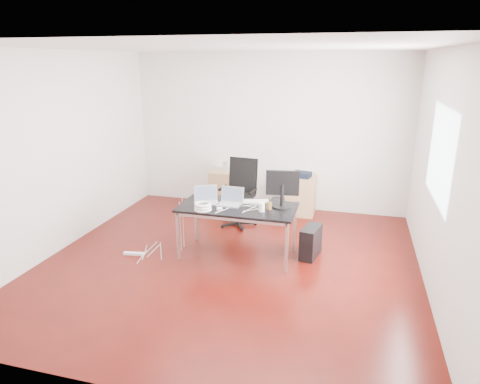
% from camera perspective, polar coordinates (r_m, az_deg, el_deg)
% --- Properties ---
extents(room_shell, '(5.00, 5.00, 5.00)m').
position_cam_1_polar(room_shell, '(5.45, -1.14, 3.89)').
color(room_shell, '#3D0A06').
rests_on(room_shell, ground).
extents(desk, '(1.60, 0.80, 0.73)m').
position_cam_1_polar(desk, '(5.90, -0.32, -2.40)').
color(desk, black).
rests_on(desk, ground).
extents(office_chair, '(0.53, 0.55, 1.08)m').
position_cam_1_polar(office_chair, '(7.10, -0.05, 0.42)').
color(office_chair, black).
rests_on(office_chair, ground).
extents(filing_cabinet_left, '(0.50, 0.50, 0.70)m').
position_cam_1_polar(filing_cabinet_left, '(8.00, -1.99, 0.42)').
color(filing_cabinet_left, '#A57E52').
rests_on(filing_cabinet_left, ground).
extents(filing_cabinet_right, '(0.50, 0.50, 0.70)m').
position_cam_1_polar(filing_cabinet_right, '(7.71, 8.12, -0.38)').
color(filing_cabinet_right, '#A57E52').
rests_on(filing_cabinet_right, ground).
extents(pc_tower, '(0.28, 0.48, 0.44)m').
position_cam_1_polar(pc_tower, '(6.10, 9.41, -6.59)').
color(pc_tower, black).
rests_on(pc_tower, ground).
extents(wastebasket, '(0.29, 0.29, 0.28)m').
position_cam_1_polar(wastebasket, '(7.73, 5.08, -1.87)').
color(wastebasket, black).
rests_on(wastebasket, ground).
extents(power_strip, '(0.31, 0.10, 0.04)m').
position_cam_1_polar(power_strip, '(6.33, -13.96, -7.98)').
color(power_strip, white).
rests_on(power_strip, ground).
extents(laptop_left, '(0.41, 0.38, 0.23)m').
position_cam_1_polar(laptop_left, '(6.03, -4.54, -0.94)').
color(laptop_left, silver).
rests_on(laptop_left, desk).
extents(laptop_right, '(0.35, 0.27, 0.23)m').
position_cam_1_polar(laptop_right, '(5.94, -1.27, -1.15)').
color(laptop_right, silver).
rests_on(laptop_right, desk).
extents(monitor, '(0.45, 0.26, 0.51)m').
position_cam_1_polar(monitor, '(5.80, 5.68, 0.68)').
color(monitor, black).
rests_on(monitor, desk).
extents(keyboard, '(0.46, 0.25, 0.02)m').
position_cam_1_polar(keyboard, '(6.05, 1.76, -1.26)').
color(keyboard, white).
rests_on(keyboard, desk).
extents(cup_white, '(0.09, 0.09, 0.12)m').
position_cam_1_polar(cup_white, '(5.67, 2.89, -2.03)').
color(cup_white, white).
rests_on(cup_white, desk).
extents(cup_brown, '(0.09, 0.09, 0.10)m').
position_cam_1_polar(cup_brown, '(5.76, 3.87, -1.84)').
color(cup_brown, brown).
rests_on(cup_brown, desk).
extents(cable_coil, '(0.24, 0.24, 0.11)m').
position_cam_1_polar(cable_coil, '(5.72, -4.98, -1.99)').
color(cable_coil, white).
rests_on(cable_coil, desk).
extents(power_adapter, '(0.08, 0.08, 0.03)m').
position_cam_1_polar(power_adapter, '(5.74, -2.73, -2.27)').
color(power_adapter, white).
rests_on(power_adapter, desk).
extents(speaker, '(0.10, 0.09, 0.18)m').
position_cam_1_polar(speaker, '(7.86, -1.90, 3.46)').
color(speaker, '#9E9E9E').
rests_on(speaker, filing_cabinet_left).
extents(navy_garment, '(0.34, 0.29, 0.09)m').
position_cam_1_polar(navy_garment, '(7.53, 8.24, 2.31)').
color(navy_garment, black).
rests_on(navy_garment, filing_cabinet_right).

